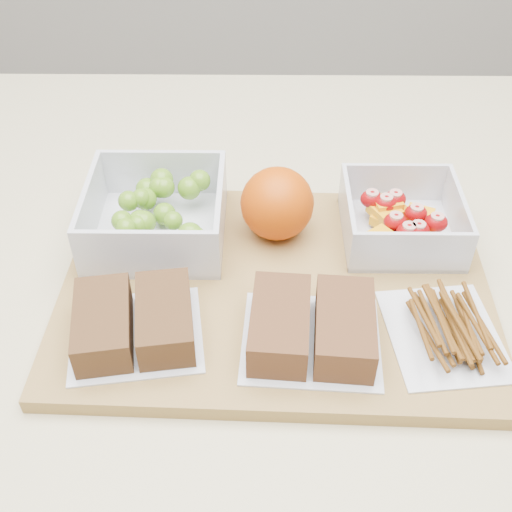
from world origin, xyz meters
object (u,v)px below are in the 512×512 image
at_px(orange, 277,204).
at_px(grape_container, 158,214).
at_px(sandwich_bag_center, 312,327).
at_px(sandwich_bag_left, 134,322).
at_px(pretzel_bag, 446,326).
at_px(fruit_container, 401,221).
at_px(cutting_board, 275,288).

bearing_deg(orange, grape_container, -178.80).
xyz_separation_m(grape_container, sandwich_bag_center, (0.15, -0.15, -0.01)).
distance_m(sandwich_bag_left, sandwich_bag_center, 0.16).
xyz_separation_m(orange, sandwich_bag_center, (0.03, -0.15, -0.02)).
bearing_deg(pretzel_bag, fruit_container, 97.70).
distance_m(cutting_board, sandwich_bag_left, 0.15).
distance_m(fruit_container, pretzel_bag, 0.14).
relative_size(sandwich_bag_center, pretzel_bag, 1.01).
bearing_deg(sandwich_bag_left, orange, 48.71).
bearing_deg(grape_container, pretzel_bag, -27.41).
height_order(sandwich_bag_left, pretzel_bag, sandwich_bag_left).
distance_m(grape_container, sandwich_bag_center, 0.21).
xyz_separation_m(cutting_board, fruit_container, (0.13, 0.07, 0.03)).
xyz_separation_m(sandwich_bag_center, pretzel_bag, (0.12, 0.01, -0.01)).
height_order(cutting_board, pretzel_bag, pretzel_bag).
height_order(cutting_board, fruit_container, fruit_container).
bearing_deg(fruit_container, sandwich_bag_left, -151.13).
bearing_deg(cutting_board, pretzel_bag, -22.21).
distance_m(fruit_container, orange, 0.13).
distance_m(sandwich_bag_left, pretzel_bag, 0.28).
relative_size(orange, pretzel_bag, 0.60).
bearing_deg(orange, sandwich_bag_center, -79.18).
distance_m(grape_container, pretzel_bag, 0.31).
relative_size(cutting_board, orange, 5.46).
relative_size(sandwich_bag_left, sandwich_bag_center, 1.01).
distance_m(orange, sandwich_bag_center, 0.16).
xyz_separation_m(cutting_board, grape_container, (-0.12, 0.07, 0.03)).
bearing_deg(sandwich_bag_left, pretzel_bag, 0.43).
bearing_deg(pretzel_bag, sandwich_bag_center, -176.59).
bearing_deg(cutting_board, fruit_container, 30.86).
distance_m(cutting_board, grape_container, 0.15).
xyz_separation_m(cutting_board, sandwich_bag_center, (0.03, -0.07, 0.03)).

